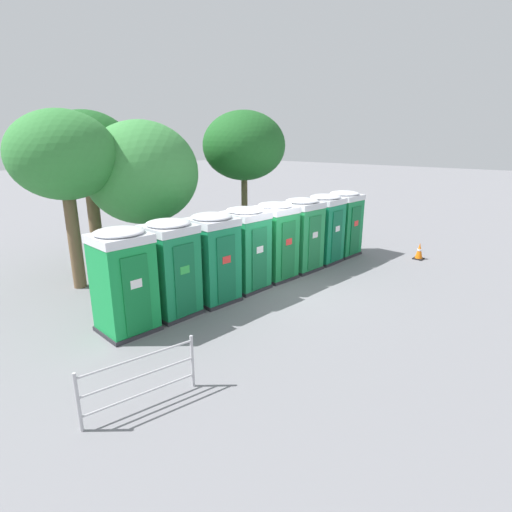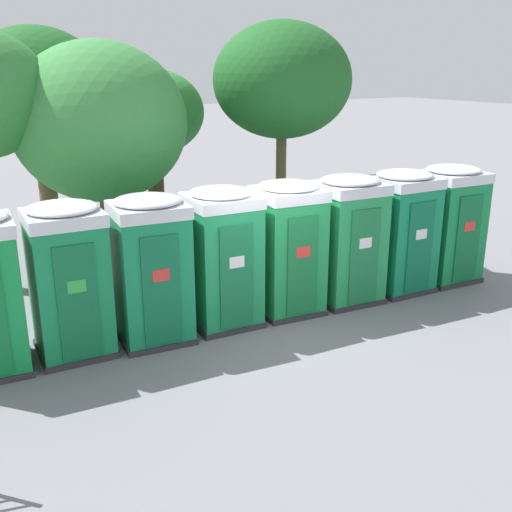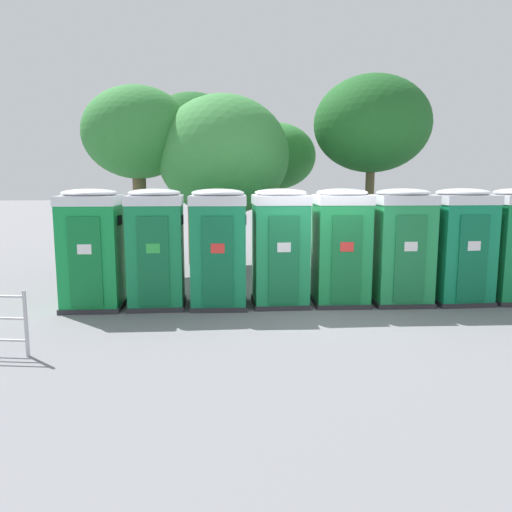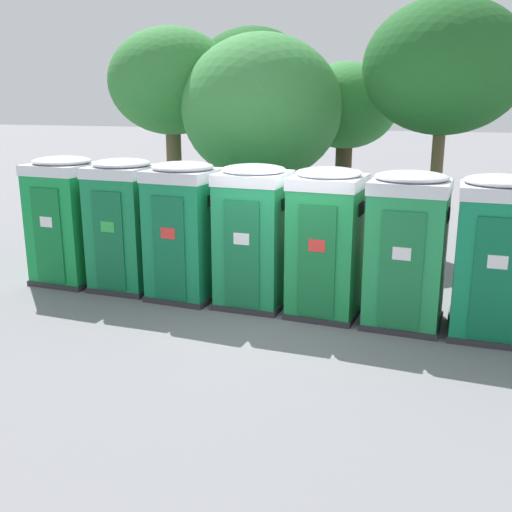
{
  "view_description": "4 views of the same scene",
  "coord_description": "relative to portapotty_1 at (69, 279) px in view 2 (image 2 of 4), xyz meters",
  "views": [
    {
      "loc": [
        -9.23,
        -7.41,
        4.47
      ],
      "look_at": [
        -0.2,
        0.49,
        0.95
      ],
      "focal_mm": 28.0,
      "sensor_mm": 36.0,
      "label": 1
    },
    {
      "loc": [
        -5.19,
        -8.61,
        4.55
      ],
      "look_at": [
        0.03,
        0.48,
        1.2
      ],
      "focal_mm": 42.0,
      "sensor_mm": 36.0,
      "label": 2
    },
    {
      "loc": [
        -2.49,
        -10.06,
        2.72
      ],
      "look_at": [
        -1.17,
        0.54,
        1.09
      ],
      "focal_mm": 35.0,
      "sensor_mm": 36.0,
      "label": 3
    },
    {
      "loc": [
        2.52,
        -9.32,
        3.66
      ],
      "look_at": [
        -0.59,
        0.51,
        0.91
      ],
      "focal_mm": 42.0,
      "sensor_mm": 36.0,
      "label": 4
    }
  ],
  "objects": [
    {
      "name": "street_tree_2",
      "position": [
        0.84,
        5.47,
        2.73
      ],
      "size": [
        3.2,
        3.2,
        5.42
      ],
      "color": "brown",
      "rests_on": "ground"
    },
    {
      "name": "portapotty_3",
      "position": [
        2.67,
        -0.17,
        -0.0
      ],
      "size": [
        1.24,
        1.24,
        2.54
      ],
      "color": "#2D2D33",
      "rests_on": "ground"
    },
    {
      "name": "portapotty_1",
      "position": [
        0.0,
        0.0,
        0.0
      ],
      "size": [
        1.22,
        1.23,
        2.54
      ],
      "color": "#2D2D33",
      "rests_on": "ground"
    },
    {
      "name": "portapotty_2",
      "position": [
        1.33,
        -0.16,
        -0.0
      ],
      "size": [
        1.29,
        1.29,
        2.54
      ],
      "color": "#2D2D33",
      "rests_on": "ground"
    },
    {
      "name": "street_tree_1",
      "position": [
        5.66,
        2.63,
        2.92
      ],
      "size": [
        3.15,
        3.15,
        5.52
      ],
      "color": "brown",
      "rests_on": "ground"
    },
    {
      "name": "portapotty_6",
      "position": [
        6.66,
        -0.44,
        -0.0
      ],
      "size": [
        1.25,
        1.22,
        2.54
      ],
      "color": "#2D2D33",
      "rests_on": "ground"
    },
    {
      "name": "ground_plane",
      "position": [
        3.3,
        -0.7,
        -1.28
      ],
      "size": [
        120.0,
        120.0,
        0.0
      ],
      "primitive_type": "plane",
      "color": "slate"
    },
    {
      "name": "portapotty_4",
      "position": [
        4.0,
        -0.26,
        0.0
      ],
      "size": [
        1.27,
        1.29,
        2.54
      ],
      "color": "#2D2D33",
      "rests_on": "ground"
    },
    {
      "name": "portapotty_5",
      "position": [
        5.33,
        -0.37,
        -0.0
      ],
      "size": [
        1.31,
        1.27,
        2.54
      ],
      "color": "#2D2D33",
      "rests_on": "ground"
    },
    {
      "name": "portapotty_7",
      "position": [
        8.0,
        -0.49,
        -0.0
      ],
      "size": [
        1.29,
        1.26,
        2.54
      ],
      "color": "#2D2D33",
      "rests_on": "ground"
    },
    {
      "name": "street_tree_4",
      "position": [
        1.68,
        3.54,
        2.11
      ],
      "size": [
        3.7,
        3.7,
        5.08
      ],
      "color": "brown",
      "rests_on": "ground"
    },
    {
      "name": "street_tree_3",
      "position": [
        3.38,
        4.97,
        2.1
      ],
      "size": [
        2.53,
        2.53,
        4.49
      ],
      "color": "#4C3826",
      "rests_on": "ground"
    }
  ]
}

